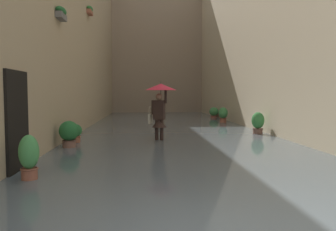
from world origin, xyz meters
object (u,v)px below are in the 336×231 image
object	(u,v)px
potted_plant_far_left	(223,115)
potted_plant_far_right	(69,134)
person_wading	(160,100)
potted_plant_near_left	(214,113)
potted_plant_mid_right	(75,134)
potted_plant_near_right	(29,159)
potted_plant_mid_left	(258,124)

from	to	relation	value
potted_plant_far_left	potted_plant_far_right	bearing A→B (deg)	50.37
potted_plant_far_left	person_wading	bearing A→B (deg)	60.07
potted_plant_near_left	potted_plant_mid_right	distance (m)	12.43
person_wading	potted_plant_mid_right	xyz separation A→B (m)	(2.74, 0.34, -1.09)
potted_plant_near_right	potted_plant_far_left	world-z (taller)	potted_plant_near_right
potted_plant_near_left	potted_plant_near_right	xyz separation A→B (m)	(6.64, 15.04, 0.07)
potted_plant_far_right	potted_plant_far_left	xyz separation A→B (m)	(-6.46, -7.80, 0.01)
potted_plant_near_right	potted_plant_mid_right	distance (m)	4.61
person_wading	potted_plant_mid_left	distance (m)	4.28
potted_plant_far_right	potted_plant_far_left	distance (m)	10.13
person_wading	potted_plant_far_right	distance (m)	3.18
person_wading	potted_plant_mid_left	world-z (taller)	person_wading
potted_plant_near_right	potted_plant_far_left	size ratio (longest dim) A/B	1.00
potted_plant_mid_left	potted_plant_near_right	xyz separation A→B (m)	(6.54, 6.43, -0.02)
potted_plant_far_right	potted_plant_near_right	bearing A→B (deg)	91.36
person_wading	potted_plant_near_right	distance (m)	5.69
potted_plant_near_left	potted_plant_near_right	size ratio (longest dim) A/B	0.85
potted_plant_near_right	potted_plant_far_left	distance (m)	13.10
potted_plant_far_right	person_wading	bearing A→B (deg)	-154.29
potted_plant_near_left	potted_plant_far_left	xyz separation A→B (m)	(0.26, 3.60, 0.09)
potted_plant_far_left	potted_plant_near_left	bearing A→B (deg)	-94.17
potted_plant_far_right	potted_plant_mid_left	distance (m)	7.19
person_wading	potted_plant_near_right	world-z (taller)	person_wading
potted_plant_near_left	potted_plant_mid_left	size ratio (longest dim) A/B	0.83
potted_plant_far_right	potted_plant_near_left	distance (m)	13.24
potted_plant_far_right	potted_plant_mid_right	distance (m)	0.97
potted_plant_near_left	person_wading	bearing A→B (deg)	68.39
potted_plant_far_right	potted_plant_near_left	bearing A→B (deg)	-120.52
person_wading	potted_plant_near_right	size ratio (longest dim) A/B	2.16
potted_plant_mid_left	potted_plant_near_right	distance (m)	9.17
person_wading	potted_plant_far_left	xyz separation A→B (m)	(-3.74, -6.49, -0.96)
person_wading	potted_plant_mid_left	size ratio (longest dim) A/B	2.11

